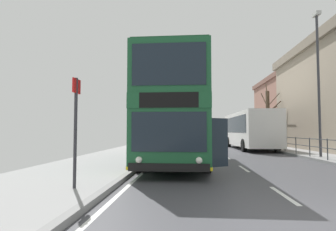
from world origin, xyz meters
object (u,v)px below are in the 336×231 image
object	(u,v)px
street_lamp_far_side	(318,73)
bare_tree_far_00	(268,116)
background_building_01	(306,110)
bus_stop_sign_near	(76,120)
background_bus_far_lane	(249,129)
double_decker_bus_main	(178,114)

from	to	relation	value
street_lamp_far_side	bare_tree_far_00	bearing A→B (deg)	87.08
bare_tree_far_00	background_building_01	bearing A→B (deg)	58.93
bus_stop_sign_near	street_lamp_far_side	size ratio (longest dim) A/B	0.34
street_lamp_far_side	background_building_01	size ratio (longest dim) A/B	0.54
bus_stop_sign_near	background_building_01	xyz separation A→B (m)	(21.63, 39.64, 3.20)
bus_stop_sign_near	street_lamp_far_side	world-z (taller)	street_lamp_far_side
background_bus_far_lane	background_building_01	bearing A→B (deg)	57.86
bare_tree_far_00	background_building_01	xyz separation A→B (m)	(10.98, 18.22, 2.03)
background_bus_far_lane	bus_stop_sign_near	xyz separation A→B (m)	(-8.07, -18.05, 0.11)
street_lamp_far_side	background_building_01	bearing A→B (deg)	69.09
street_lamp_far_side	background_building_01	world-z (taller)	background_building_01
background_bus_far_lane	bus_stop_sign_near	distance (m)	19.77
bus_stop_sign_near	bare_tree_far_00	xyz separation A→B (m)	(10.66, 21.43, 1.17)
double_decker_bus_main	bus_stop_sign_near	world-z (taller)	double_decker_bus_main
double_decker_bus_main	bare_tree_far_00	size ratio (longest dim) A/B	1.84
double_decker_bus_main	bare_tree_far_00	bearing A→B (deg)	60.00
bus_stop_sign_near	background_building_01	world-z (taller)	background_building_01
bus_stop_sign_near	street_lamp_far_side	bearing A→B (deg)	42.80
background_building_01	street_lamp_far_side	bearing A→B (deg)	-110.91
background_bus_far_lane	street_lamp_far_side	world-z (taller)	street_lamp_far_side
background_bus_far_lane	bare_tree_far_00	bearing A→B (deg)	52.55
double_decker_bus_main	bare_tree_far_00	distance (m)	16.75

